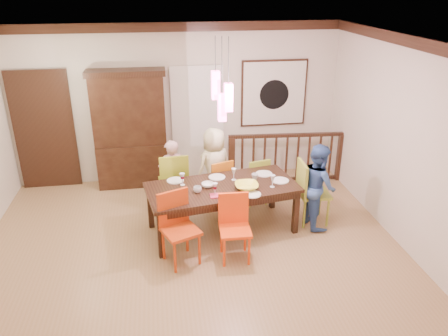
{
  "coord_description": "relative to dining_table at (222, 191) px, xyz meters",
  "views": [
    {
      "loc": [
        -0.38,
        -5.38,
        3.57
      ],
      "look_at": [
        0.54,
        0.48,
        1.0
      ],
      "focal_mm": 35.0,
      "sensor_mm": 36.0,
      "label": 1
    }
  ],
  "objects": [
    {
      "name": "floor",
      "position": [
        -0.5,
        -0.39,
        -0.67
      ],
      "size": [
        6.0,
        6.0,
        0.0
      ],
      "primitive_type": "plane",
      "color": "#9D794C",
      "rests_on": "ground"
    },
    {
      "name": "ceiling",
      "position": [
        -0.5,
        -0.39,
        2.23
      ],
      "size": [
        6.0,
        6.0,
        0.0
      ],
      "primitive_type": "plane",
      "rotation": [
        3.14,
        0.0,
        0.0
      ],
      "color": "white",
      "rests_on": "wall_back"
    },
    {
      "name": "wall_back",
      "position": [
        -0.5,
        2.11,
        0.78
      ],
      "size": [
        6.0,
        0.0,
        6.0
      ],
      "primitive_type": "plane",
      "rotation": [
        1.57,
        0.0,
        0.0
      ],
      "color": "beige",
      "rests_on": "floor"
    },
    {
      "name": "wall_right",
      "position": [
        2.5,
        -0.39,
        0.78
      ],
      "size": [
        0.0,
        5.0,
        5.0
      ],
      "primitive_type": "plane",
      "rotation": [
        1.57,
        0.0,
        -1.57
      ],
      "color": "beige",
      "rests_on": "floor"
    },
    {
      "name": "crown_molding",
      "position": [
        -0.5,
        -0.39,
        2.15
      ],
      "size": [
        6.0,
        5.0,
        0.16
      ],
      "primitive_type": null,
      "color": "black",
      "rests_on": "wall_back"
    },
    {
      "name": "panel_door",
      "position": [
        -2.9,
        2.06,
        0.38
      ],
      "size": [
        1.04,
        0.07,
        2.24
      ],
      "primitive_type": "cube",
      "color": "black",
      "rests_on": "wall_back"
    },
    {
      "name": "white_doorway",
      "position": [
        -0.15,
        2.08,
        0.38
      ],
      "size": [
        0.97,
        0.05,
        2.22
      ],
      "primitive_type": "cube",
      "color": "silver",
      "rests_on": "wall_back"
    },
    {
      "name": "painting",
      "position": [
        1.3,
        2.07,
        0.93
      ],
      "size": [
        1.25,
        0.06,
        1.25
      ],
      "color": "black",
      "rests_on": "wall_back"
    },
    {
      "name": "pendant_cluster",
      "position": [
        0.0,
        -0.0,
        1.44
      ],
      "size": [
        0.27,
        0.21,
        1.14
      ],
      "color": "#F94A9D",
      "rests_on": "ceiling"
    },
    {
      "name": "dining_table",
      "position": [
        0.0,
        0.0,
        0.0
      ],
      "size": [
        2.35,
        1.35,
        0.75
      ],
      "rotation": [
        0.0,
        0.0,
        0.16
      ],
      "color": "black",
      "rests_on": "floor"
    },
    {
      "name": "chair_far_left",
      "position": [
        -0.69,
        0.8,
        -0.08
      ],
      "size": [
        0.49,
        0.49,
        1.02
      ],
      "rotation": [
        0.0,
        0.0,
        3.21
      ],
      "color": "#9BAD24",
      "rests_on": "floor"
    },
    {
      "name": "chair_far_mid",
      "position": [
        0.05,
        0.8,
        -0.18
      ],
      "size": [
        0.49,
        0.49,
        0.86
      ],
      "rotation": [
        0.0,
        0.0,
        3.47
      ],
      "color": "#CD6A14",
      "rests_on": "floor"
    },
    {
      "name": "chair_far_right",
      "position": [
        0.69,
        0.81,
        -0.19
      ],
      "size": [
        0.45,
        0.45,
        0.84
      ],
      "rotation": [
        0.0,
        0.0,
        3.36
      ],
      "color": "#91A62B",
      "rests_on": "floor"
    },
    {
      "name": "chair_near_left",
      "position": [
        -0.67,
        -0.74,
        -0.1
      ],
      "size": [
        0.59,
        0.59,
        0.99
      ],
      "rotation": [
        0.0,
        0.0,
        0.4
      ],
      "color": "#BE390E",
      "rests_on": "floor"
    },
    {
      "name": "chair_near_mid",
      "position": [
        0.06,
        -0.78,
        -0.14
      ],
      "size": [
        0.43,
        0.43,
        0.92
      ],
      "rotation": [
        0.0,
        0.0,
        -0.04
      ],
      "color": "#F2420D",
      "rests_on": "floor"
    },
    {
      "name": "chair_end_right",
      "position": [
        1.46,
        0.04,
        -0.08
      ],
      "size": [
        0.48,
        0.48,
        1.02
      ],
      "rotation": [
        0.0,
        0.0,
        1.54
      ],
      "color": "#939F30",
      "rests_on": "floor"
    },
    {
      "name": "china_hutch",
      "position": [
        -1.39,
        1.91,
        0.41
      ],
      "size": [
        1.36,
        0.46,
        2.15
      ],
      "color": "black",
      "rests_on": "floor"
    },
    {
      "name": "balustrade",
      "position": [
        1.46,
        1.56,
        -0.17
      ],
      "size": [
        2.21,
        0.23,
        0.96
      ],
      "rotation": [
        0.0,
        0.0,
        -0.07
      ],
      "color": "black",
      "rests_on": "floor"
    },
    {
      "name": "person_far_left",
      "position": [
        -0.71,
        0.83,
        -0.06
      ],
      "size": [
        0.51,
        0.41,
        1.21
      ],
      "primitive_type": "imported",
      "rotation": [
        0.0,
        0.0,
        3.44
      ],
      "color": "beige",
      "rests_on": "floor"
    },
    {
      "name": "person_far_mid",
      "position": [
        0.0,
        0.88,
        0.01
      ],
      "size": [
        0.79,
        0.69,
        1.36
      ],
      "primitive_type": "imported",
      "rotation": [
        0.0,
        0.0,
        3.61
      ],
      "color": "beige",
      "rests_on": "floor"
    },
    {
      "name": "person_end_right",
      "position": [
        1.47,
        -0.05,
        -0.0
      ],
      "size": [
        0.57,
        0.7,
        1.34
      ],
      "primitive_type": "imported",
      "rotation": [
        0.0,
        0.0,
        1.68
      ],
      "color": "#3A5EA3",
      "rests_on": "floor"
    },
    {
      "name": "serving_bowl",
      "position": [
        0.34,
        -0.15,
        0.12
      ],
      "size": [
        0.37,
        0.37,
        0.08
      ],
      "primitive_type": "imported",
      "rotation": [
        0.0,
        0.0,
        -0.07
      ],
      "color": "#F5EE45",
      "rests_on": "dining_table"
    },
    {
      "name": "small_bowl",
      "position": [
        -0.21,
        0.0,
        0.11
      ],
      "size": [
        0.21,
        0.21,
        0.06
      ],
      "primitive_type": "imported",
      "rotation": [
        0.0,
        0.0,
        0.12
      ],
      "color": "white",
      "rests_on": "dining_table"
    },
    {
      "name": "cup_left",
      "position": [
        -0.38,
        -0.16,
        0.13
      ],
      "size": [
        0.12,
        0.12,
        0.09
      ],
      "primitive_type": "imported",
      "rotation": [
        0.0,
        0.0,
        0.04
      ],
      "color": "silver",
      "rests_on": "dining_table"
    },
    {
      "name": "cup_right",
      "position": [
        0.53,
        0.14,
        0.13
      ],
      "size": [
        0.12,
        0.12,
        0.09
      ],
      "primitive_type": "imported",
      "rotation": [
        0.0,
        0.0,
        -0.21
      ],
      "color": "silver",
      "rests_on": "dining_table"
    },
    {
      "name": "plate_far_left",
      "position": [
        -0.68,
        0.28,
        0.09
      ],
      "size": [
        0.26,
        0.26,
        0.01
      ],
      "primitive_type": "cylinder",
      "color": "white",
      "rests_on": "dining_table"
    },
    {
      "name": "plate_far_mid",
      "position": [
        -0.03,
        0.3,
        0.09
      ],
      "size": [
        0.26,
        0.26,
        0.01
      ],
      "primitive_type": "cylinder",
      "color": "white",
      "rests_on": "dining_table"
    },
    {
      "name": "plate_far_right",
      "position": [
        0.72,
        0.32,
        0.09
      ],
      "size": [
        0.26,
        0.26,
        0.01
      ],
      "primitive_type": "cylinder",
      "color": "white",
      "rests_on": "dining_table"
    },
    {
      "name": "plate_near_left",
      "position": [
        -0.72,
        -0.25,
        0.09
      ],
      "size": [
        0.26,
        0.26,
        0.01
      ],
      "primitive_type": "cylinder",
      "color": "white",
      "rests_on": "dining_table"
    },
    {
      "name": "plate_near_mid",
      "position": [
        0.38,
        -0.35,
        0.09
      ],
      "size": [
        0.26,
        0.26,
        0.01
      ],
      "primitive_type": "cylinder",
      "color": "white",
      "rests_on": "dining_table"
    },
    {
      "name": "plate_end_right",
      "position": [
        0.9,
        0.03,
        0.09
      ],
      "size": [
        0.26,
        0.26,
        0.01
      ],
      "primitive_type": "cylinder",
      "color": "white",
      "rests_on": "dining_table"
    },
    {
      "name": "wine_glass_a",
      "position": [
        -0.58,
        0.12,
        0.17
      ],
      "size": [
        0.08,
        0.08,
        0.19
      ],
      "primitive_type": null,
      "color": "#590C19",
      "rests_on": "dining_table"
    },
    {
      "name": "wine_glass_b",
      "position": [
        0.21,
        0.18,
        0.17
      ],
      "size": [
        0.08,
        0.08,
        0.19
      ],
      "primitive_type": null,
      "color": "silver",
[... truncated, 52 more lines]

